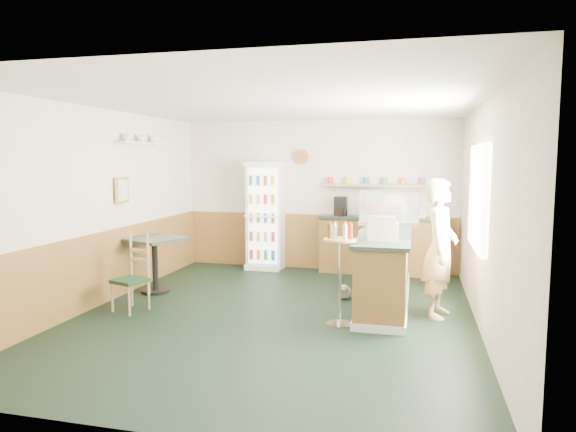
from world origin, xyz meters
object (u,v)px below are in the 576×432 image
(drinks_fridge, at_px, (266,216))
(shopkeeper, at_px, (440,248))
(cafe_chair, at_px, (133,270))
(condiment_stand, at_px, (340,260))
(display_case, at_px, (389,208))
(cash_register, at_px, (383,231))
(cafe_table, at_px, (155,254))

(drinks_fridge, relative_size, shopkeeper, 1.11)
(drinks_fridge, relative_size, cafe_chair, 1.92)
(drinks_fridge, bearing_deg, cafe_chair, -108.39)
(condiment_stand, bearing_deg, cafe_chair, -179.92)
(display_case, bearing_deg, cash_register, -90.00)
(cafe_table, xyz_separation_m, cafe_chair, (0.15, -0.87, -0.05))
(cash_register, bearing_deg, shopkeeper, 19.97)
(cash_register, relative_size, shopkeeper, 0.22)
(display_case, bearing_deg, shopkeeper, -60.76)
(shopkeeper, bearing_deg, display_case, 40.09)
(display_case, xyz_separation_m, cafe_table, (-3.40, -1.03, -0.67))
(drinks_fridge, bearing_deg, condiment_stand, -58.56)
(display_case, bearing_deg, condiment_stand, -104.21)
(cafe_chair, bearing_deg, cafe_table, 117.89)
(drinks_fridge, bearing_deg, shopkeeper, -37.52)
(cash_register, distance_m, condiment_stand, 0.67)
(display_case, height_order, shopkeeper, shopkeeper)
(drinks_fridge, distance_m, cafe_table, 2.38)
(cash_register, height_order, condiment_stand, condiment_stand)
(display_case, distance_m, cafe_table, 3.62)
(cash_register, bearing_deg, display_case, 85.69)
(drinks_fridge, xyz_separation_m, shopkeeper, (2.97, -2.28, -0.10))
(cafe_table, bearing_deg, cafe_chair, -80.02)
(cash_register, xyz_separation_m, condiment_stand, (-0.48, -0.33, -0.32))
(drinks_fridge, relative_size, display_case, 2.20)
(drinks_fridge, bearing_deg, display_case, -24.42)
(drinks_fridge, xyz_separation_m, cafe_chair, (-0.97, -2.93, -0.45))
(shopkeeper, xyz_separation_m, condiment_stand, (-1.18, -0.65, -0.09))
(display_case, height_order, cafe_table, display_case)
(drinks_fridge, xyz_separation_m, cafe_table, (-1.13, -2.06, -0.39))
(drinks_fridge, bearing_deg, cafe_table, -118.72)
(shopkeeper, relative_size, cafe_chair, 1.72)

